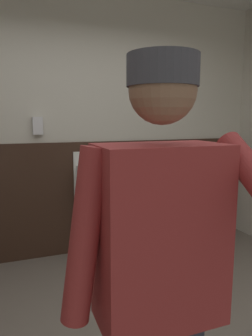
# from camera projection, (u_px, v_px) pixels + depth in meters

# --- Properties ---
(wall_back) EXTENTS (5.00, 0.12, 2.84)m
(wall_back) POSITION_uv_depth(u_px,v_px,m) (74.00, 126.00, 3.40)
(wall_back) COLOR beige
(wall_back) RESTS_ON ground_plane
(wainscot_band_back) EXTENTS (4.40, 0.03, 1.25)m
(wainscot_band_back) POSITION_uv_depth(u_px,v_px,m) (77.00, 198.00, 3.45)
(wainscot_band_back) COLOR #382319
(wainscot_band_back) RESTS_ON ground_plane
(urinal_solo) EXTENTS (0.40, 0.34, 1.24)m
(urinal_solo) POSITION_uv_depth(u_px,v_px,m) (94.00, 187.00, 3.35)
(urinal_solo) COLOR white
(urinal_solo) RESTS_ON ground_plane
(person) EXTENTS (0.64, 0.60, 1.70)m
(person) POSITION_uv_depth(u_px,v_px,m) (160.00, 270.00, 1.05)
(person) COLOR #2D3342
(person) RESTS_ON ground_plane
(soap_dispenser) EXTENTS (0.10, 0.07, 0.18)m
(soap_dispenser) POSITION_uv_depth(u_px,v_px,m) (38.00, 126.00, 3.17)
(soap_dispenser) COLOR silver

